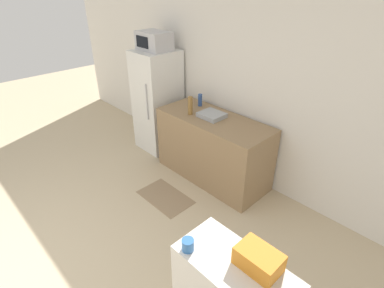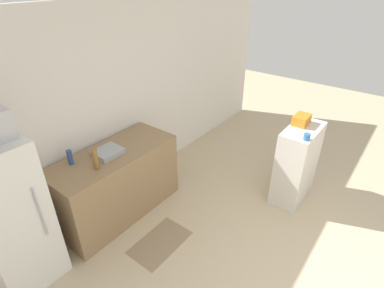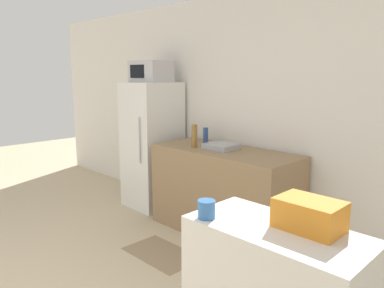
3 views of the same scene
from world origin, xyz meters
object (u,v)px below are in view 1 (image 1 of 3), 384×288
(bottle_short, at_px, (200,100))
(jar, at_px, (188,245))
(refrigerator, at_px, (158,101))
(bottle_tall, at_px, (190,106))
(microwave, at_px, (154,41))
(basket, at_px, (259,259))

(bottle_short, bearing_deg, jar, -46.92)
(refrigerator, distance_m, bottle_tall, 0.97)
(refrigerator, relative_size, bottle_tall, 6.38)
(refrigerator, bearing_deg, microwave, -109.68)
(microwave, xyz_separation_m, bottle_tall, (0.93, -0.15, -0.70))
(refrigerator, height_order, microwave, microwave)
(bottle_tall, xyz_separation_m, jar, (1.77, -1.71, 0.08))
(microwave, distance_m, basket, 3.54)
(microwave, bearing_deg, bottle_tall, -9.48)
(bottle_short, bearing_deg, microwave, -168.92)
(refrigerator, bearing_deg, basket, -28.38)
(microwave, xyz_separation_m, bottle_short, (0.80, 0.16, -0.74))
(bottle_short, distance_m, basket, 2.91)
(refrigerator, bearing_deg, bottle_tall, -9.55)
(bottle_tall, bearing_deg, jar, -44.04)
(bottle_tall, xyz_separation_m, bottle_short, (-0.12, 0.31, -0.04))
(refrigerator, relative_size, bottle_short, 9.11)
(bottle_tall, bearing_deg, microwave, 170.52)
(refrigerator, relative_size, microwave, 3.24)
(bottle_tall, height_order, bottle_short, bottle_tall)
(bottle_tall, relative_size, bottle_short, 1.43)
(microwave, distance_m, bottle_short, 1.10)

